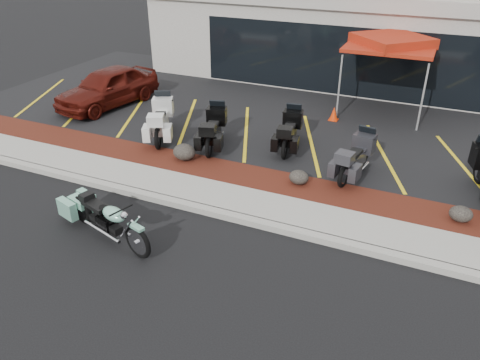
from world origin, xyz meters
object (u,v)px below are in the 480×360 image
at_px(parked_car, 108,87).
at_px(popup_canopy, 392,43).
at_px(traffic_cone, 334,114).
at_px(touring_white, 164,110).
at_px(hero_cruiser, 137,237).

xyz_separation_m(parked_car, popup_canopy, (9.42, 3.45, 1.73)).
xyz_separation_m(traffic_cone, popup_canopy, (1.39, 1.55, 2.20)).
height_order(touring_white, traffic_cone, touring_white).
xyz_separation_m(hero_cruiser, traffic_cone, (1.83, 8.96, -0.12)).
height_order(touring_white, popup_canopy, popup_canopy).
xyz_separation_m(touring_white, popup_canopy, (6.29, 4.57, 1.78)).
bearing_deg(traffic_cone, touring_white, -148.37).
height_order(hero_cruiser, touring_white, touring_white).
height_order(parked_car, popup_canopy, popup_canopy).
distance_m(hero_cruiser, touring_white, 6.70).
relative_size(touring_white, parked_car, 0.55).
distance_m(traffic_cone, popup_canopy, 3.03).
xyz_separation_m(hero_cruiser, touring_white, (-3.08, 5.94, 0.30)).
bearing_deg(parked_car, hero_cruiser, -38.46).
bearing_deg(touring_white, traffic_cone, -83.37).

